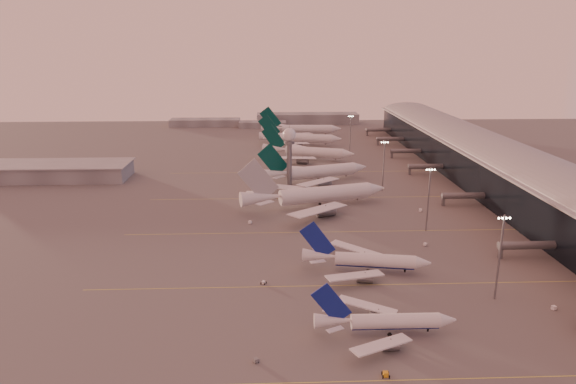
{
  "coord_description": "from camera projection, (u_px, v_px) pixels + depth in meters",
  "views": [
    {
      "loc": [
        -5.34,
        -128.07,
        69.35
      ],
      "look_at": [
        2.55,
        73.43,
        10.72
      ],
      "focal_mm": 32.0,
      "sensor_mm": 36.0,
      "label": 1
    }
  ],
  "objects": [
    {
      "name": "hangar",
      "position": [
        52.0,
        171.0,
        271.05
      ],
      "size": [
        82.0,
        27.0,
        8.5
      ],
      "color": "slate",
      "rests_on": "ground"
    },
    {
      "name": "mast_d",
      "position": [
        350.0,
        132.0,
        332.31
      ],
      "size": [
        3.6,
        0.56,
        25.0
      ],
      "color": "slate",
      "rests_on": "ground"
    },
    {
      "name": "gsv_tug_mid",
      "position": [
        264.0,
        283.0,
        153.35
      ],
      "size": [
        3.65,
        3.09,
        0.9
      ],
      "color": "white",
      "rests_on": "ground"
    },
    {
      "name": "taxiway_markings",
      "position": [
        361.0,
        231.0,
        197.3
      ],
      "size": [
        180.0,
        185.25,
        0.02
      ],
      "color": "#CFC849",
      "rests_on": "ground"
    },
    {
      "name": "mast_a",
      "position": [
        500.0,
        254.0,
        140.78
      ],
      "size": [
        3.6,
        0.56,
        25.0
      ],
      "color": "slate",
      "rests_on": "ground"
    },
    {
      "name": "mast_c",
      "position": [
        384.0,
        164.0,
        246.03
      ],
      "size": [
        3.6,
        0.56,
        25.0
      ],
      "color": "slate",
      "rests_on": "ground"
    },
    {
      "name": "gsv_truck_d",
      "position": [
        246.0,
        179.0,
        268.06
      ],
      "size": [
        4.0,
        6.61,
        2.51
      ],
      "color": "white",
      "rests_on": "ground"
    },
    {
      "name": "gsv_tug_hangar",
      "position": [
        335.0,
        165.0,
        300.16
      ],
      "size": [
        4.11,
        3.18,
        1.03
      ],
      "color": "white",
      "rests_on": "ground"
    },
    {
      "name": "distant_horizon",
      "position": [
        277.0,
        120.0,
        453.43
      ],
      "size": [
        165.0,
        37.5,
        9.0
      ],
      "color": "slate",
      "rests_on": "ground"
    },
    {
      "name": "radar_tower",
      "position": [
        289.0,
        146.0,
        251.92
      ],
      "size": [
        6.4,
        6.4,
        31.1
      ],
      "color": "slate",
      "rests_on": "ground"
    },
    {
      "name": "greentail_b",
      "position": [
        308.0,
        154.0,
        315.58
      ],
      "size": [
        56.62,
        45.03,
        21.23
      ],
      "color": "silver",
      "rests_on": "ground"
    },
    {
      "name": "mast_b",
      "position": [
        429.0,
        196.0,
        193.44
      ],
      "size": [
        3.6,
        0.56,
        25.0
      ],
      "color": "slate",
      "rests_on": "ground"
    },
    {
      "name": "gsv_truck_c",
      "position": [
        251.0,
        220.0,
        204.71
      ],
      "size": [
        4.99,
        6.41,
        2.48
      ],
      "color": "white",
      "rests_on": "ground"
    },
    {
      "name": "gsv_truck_b",
      "position": [
        426.0,
        243.0,
        182.21
      ],
      "size": [
        5.99,
        4.21,
        2.29
      ],
      "color": "white",
      "rests_on": "ground"
    },
    {
      "name": "narrowbody_near",
      "position": [
        385.0,
        324.0,
        126.36
      ],
      "size": [
        36.22,
        28.95,
        14.16
      ],
      "color": "silver",
      "rests_on": "ground"
    },
    {
      "name": "terminal",
      "position": [
        501.0,
        169.0,
        249.19
      ],
      "size": [
        57.0,
        362.0,
        23.04
      ],
      "color": "black",
      "rests_on": "ground"
    },
    {
      "name": "widebody_white",
      "position": [
        316.0,
        198.0,
        224.44
      ],
      "size": [
        66.23,
        52.36,
        23.89
      ],
      "color": "silver",
      "rests_on": "ground"
    },
    {
      "name": "greentail_c",
      "position": [
        301.0,
        140.0,
        360.59
      ],
      "size": [
        58.7,
        47.0,
        21.49
      ],
      "color": "silver",
      "rests_on": "ground"
    },
    {
      "name": "gsv_truck_a",
      "position": [
        258.0,
        358.0,
        115.68
      ],
      "size": [
        5.66,
        4.52,
        2.2
      ],
      "color": "slate",
      "rests_on": "ground"
    },
    {
      "name": "gsv_catering_b",
      "position": [
        421.0,
        206.0,
        218.89
      ],
      "size": [
        6.17,
        4.51,
        4.63
      ],
      "color": "white",
      "rests_on": "ground"
    },
    {
      "name": "gsv_tug_far",
      "position": [
        304.0,
        191.0,
        247.86
      ],
      "size": [
        3.2,
        4.32,
        1.11
      ],
      "color": "white",
      "rests_on": "ground"
    },
    {
      "name": "narrowbody_mid",
      "position": [
        366.0,
        262.0,
        160.99
      ],
      "size": [
        40.81,
        32.31,
        16.05
      ],
      "color": "silver",
      "rests_on": "ground"
    },
    {
      "name": "gsv_tug_near",
      "position": [
        386.0,
        374.0,
        110.71
      ],
      "size": [
        2.43,
        3.85,
        1.07
      ],
      "color": "gold",
      "rests_on": "ground"
    },
    {
      "name": "ground",
      "position": [
        289.0,
        303.0,
        142.44
      ],
      "size": [
        700.0,
        700.0,
        0.0
      ],
      "primitive_type": "plane",
      "color": "#514F4F",
      "rests_on": "ground"
    },
    {
      "name": "greentail_a",
      "position": [
        315.0,
        174.0,
        265.91
      ],
      "size": [
        58.67,
        46.61,
        22.13
      ],
      "color": "silver",
      "rests_on": "ground"
    },
    {
      "name": "greentail_d",
      "position": [
        301.0,
        131.0,
        396.78
      ],
      "size": [
        63.2,
        50.98,
        22.94
      ],
      "color": "silver",
      "rests_on": "ground"
    },
    {
      "name": "gsv_catering_a",
      "position": [
        555.0,
        302.0,
        138.14
      ],
      "size": [
        5.76,
        3.81,
        4.35
      ],
      "color": "white",
      "rests_on": "ground"
    }
  ]
}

